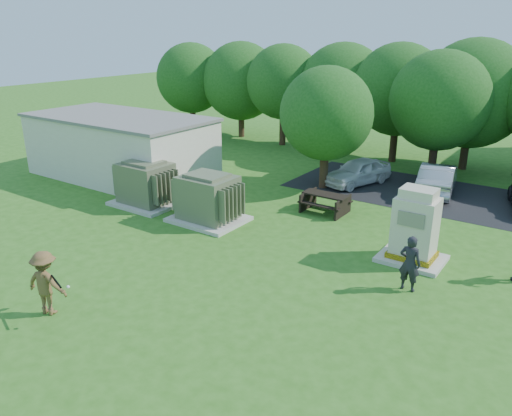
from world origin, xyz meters
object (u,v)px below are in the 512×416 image
Objects in this scene: transformer_left at (146,184)px; transformer_right at (208,199)px; person_by_generator at (410,263)px; car_silver_a at (437,178)px; generator_cabinet at (415,230)px; picnic_table at (325,201)px; car_white at (358,172)px; batter at (46,283)px.

transformer_right is (3.70, 0.00, 0.00)m from transformer_left.
person_by_generator is 0.40× the size of car_silver_a.
generator_cabinet is 0.59× the size of car_silver_a.
car_white is at bearing 96.93° from picnic_table.
transformer_right is at bearing 0.00° from transformer_left.
generator_cabinet is (8.35, 1.10, 0.20)m from transformer_right.
transformer_left is 1.57× the size of batter.
transformer_right is 9.05m from car_white.
generator_cabinet reaches higher than picnic_table.
car_white is (2.99, 8.54, -0.29)m from transformer_right.
transformer_right is 8.43m from generator_cabinet.
person_by_generator reaches higher than car_silver_a.
picnic_table is at bearing -117.36° from batter.
picnic_table is (3.57, 3.77, -0.44)m from transformer_right.
transformer_left is 3.70m from transformer_right.
person_by_generator is 10.66m from car_silver_a.
generator_cabinet is 1.47× the size of person_by_generator.
car_white is at bearing 125.83° from generator_cabinet.
transformer_right is at bearing -90.72° from car_white.
car_silver_a is at bearing 31.53° from car_white.
transformer_left reaches higher than batter.
picnic_table is (7.27, 3.77, -0.44)m from transformer_left.
batter is at bearing -83.52° from transformer_right.
batter is (-7.42, -9.31, -0.21)m from generator_cabinet.
generator_cabinet reaches higher than person_by_generator.
generator_cabinet is at bearing -75.16° from person_by_generator.
picnic_table is at bearing 150.90° from generator_cabinet.
person_by_generator is at bearing 91.35° from car_silver_a.
car_silver_a is at bearing 41.83° from transformer_left.
batter reaches higher than car_white.
batter is 16.87m from car_white.
batter is at bearing -128.58° from generator_cabinet.
picnic_table is 4.81m from car_white.
batter is at bearing -60.55° from transformer_left.
generator_cabinet is at bearing -29.10° from picnic_table.
transformer_left is 12.11m from generator_cabinet.
batter is at bearing 61.49° from car_silver_a.
generator_cabinet is at bearing -143.52° from batter.
car_white is (2.06, 16.74, -0.28)m from batter.
batter reaches higher than person_by_generator.
car_silver_a is at bearing 100.43° from generator_cabinet.
transformer_left is at bearing -109.50° from car_white.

